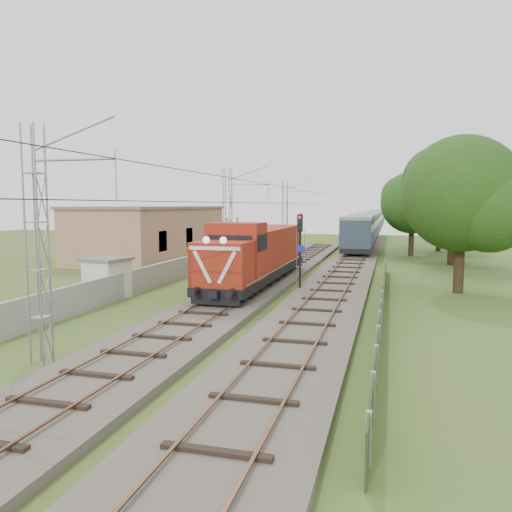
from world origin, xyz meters
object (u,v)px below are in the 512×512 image
(relay_hut, at_px, (107,278))
(locomotive, at_px, (258,254))
(coach_rake, at_px, (373,220))
(signal_post, at_px, (300,239))

(relay_hut, bearing_deg, locomotive, 38.96)
(coach_rake, bearing_deg, locomotive, -94.51)
(signal_post, height_order, relay_hut, signal_post)
(coach_rake, bearing_deg, signal_post, -91.75)
(locomotive, distance_m, relay_hut, 9.57)
(locomotive, relative_size, signal_post, 3.47)
(coach_rake, xyz_separation_m, signal_post, (-1.98, -64.73, 0.79))
(coach_rake, bearing_deg, relay_hut, -100.14)
(coach_rake, xyz_separation_m, relay_hut, (-12.40, -69.32, -1.36))
(signal_post, bearing_deg, coach_rake, 88.25)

